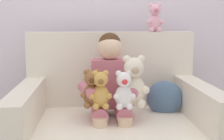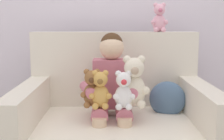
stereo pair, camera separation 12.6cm
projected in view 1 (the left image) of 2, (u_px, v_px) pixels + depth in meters
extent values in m
cube|color=silver|center=(108.00, 2.00, 2.63)|extent=(6.00, 0.10, 2.60)
cube|color=white|center=(116.00, 133.00, 1.99)|extent=(1.00, 0.84, 0.12)
cube|color=silver|center=(110.00, 69.00, 2.42)|extent=(1.28, 0.14, 0.58)
cube|color=silver|center=(25.00, 108.00, 1.92)|extent=(0.14, 0.84, 0.24)
cube|color=silver|center=(203.00, 104.00, 2.01)|extent=(0.14, 0.84, 0.24)
cube|color=#C66B7F|center=(110.00, 83.00, 2.16)|extent=(0.26, 0.16, 0.34)
sphere|color=beige|center=(110.00, 48.00, 2.12)|extent=(0.17, 0.17, 0.17)
sphere|color=#472D19|center=(110.00, 44.00, 2.13)|extent=(0.16, 0.16, 0.16)
cylinder|color=#C66B7F|center=(99.00, 112.00, 2.05)|extent=(0.11, 0.26, 0.11)
cylinder|color=#C66B7F|center=(123.00, 111.00, 2.07)|extent=(0.11, 0.26, 0.11)
cylinder|color=beige|center=(125.00, 140.00, 1.96)|extent=(0.09, 0.09, 0.30)
cylinder|color=#C66B7F|center=(87.00, 90.00, 2.04)|extent=(0.13, 0.27, 0.07)
cylinder|color=#C66B7F|center=(135.00, 89.00, 2.06)|extent=(0.13, 0.27, 0.07)
ellipsoid|color=brown|center=(92.00, 95.00, 1.98)|extent=(0.11, 0.10, 0.15)
sphere|color=brown|center=(92.00, 78.00, 1.95)|extent=(0.10, 0.10, 0.10)
sphere|color=#4C2D19|center=(92.00, 80.00, 1.91)|extent=(0.04, 0.04, 0.04)
sphere|color=brown|center=(86.00, 72.00, 1.94)|extent=(0.04, 0.04, 0.04)
sphere|color=brown|center=(83.00, 95.00, 1.94)|extent=(0.04, 0.04, 0.04)
sphere|color=brown|center=(87.00, 105.00, 1.94)|extent=(0.04, 0.04, 0.04)
sphere|color=brown|center=(97.00, 72.00, 1.95)|extent=(0.04, 0.04, 0.04)
sphere|color=brown|center=(101.00, 95.00, 1.95)|extent=(0.04, 0.04, 0.04)
sphere|color=brown|center=(97.00, 105.00, 1.94)|extent=(0.04, 0.04, 0.04)
ellipsoid|color=silver|center=(133.00, 90.00, 2.00)|extent=(0.15, 0.13, 0.20)
sphere|color=silver|center=(134.00, 68.00, 1.96)|extent=(0.13, 0.13, 0.13)
sphere|color=tan|center=(135.00, 70.00, 1.90)|extent=(0.05, 0.05, 0.05)
sphere|color=silver|center=(127.00, 59.00, 1.96)|extent=(0.05, 0.05, 0.05)
sphere|color=silver|center=(123.00, 90.00, 1.95)|extent=(0.05, 0.05, 0.05)
sphere|color=silver|center=(128.00, 104.00, 1.95)|extent=(0.06, 0.06, 0.06)
sphere|color=silver|center=(141.00, 59.00, 1.96)|extent=(0.05, 0.05, 0.05)
sphere|color=silver|center=(146.00, 90.00, 1.96)|extent=(0.05, 0.05, 0.05)
sphere|color=silver|center=(141.00, 104.00, 1.95)|extent=(0.06, 0.06, 0.06)
ellipsoid|color=gold|center=(101.00, 96.00, 1.95)|extent=(0.11, 0.10, 0.15)
sphere|color=gold|center=(101.00, 79.00, 1.92)|extent=(0.10, 0.10, 0.10)
sphere|color=brown|center=(101.00, 82.00, 1.88)|extent=(0.04, 0.04, 0.04)
sphere|color=gold|center=(95.00, 73.00, 1.92)|extent=(0.04, 0.04, 0.04)
sphere|color=gold|center=(92.00, 96.00, 1.92)|extent=(0.04, 0.04, 0.04)
sphere|color=gold|center=(96.00, 107.00, 1.91)|extent=(0.04, 0.04, 0.04)
sphere|color=gold|center=(106.00, 73.00, 1.92)|extent=(0.04, 0.04, 0.04)
sphere|color=gold|center=(109.00, 96.00, 1.92)|extent=(0.04, 0.04, 0.04)
sphere|color=gold|center=(106.00, 106.00, 1.92)|extent=(0.04, 0.04, 0.04)
ellipsoid|color=white|center=(124.00, 97.00, 1.94)|extent=(0.11, 0.10, 0.15)
sphere|color=white|center=(124.00, 80.00, 1.92)|extent=(0.10, 0.10, 0.10)
sphere|color=#DB333D|center=(125.00, 82.00, 1.87)|extent=(0.04, 0.04, 0.04)
sphere|color=white|center=(119.00, 73.00, 1.91)|extent=(0.04, 0.04, 0.04)
sphere|color=white|center=(116.00, 97.00, 1.91)|extent=(0.04, 0.04, 0.04)
sphere|color=white|center=(120.00, 107.00, 1.91)|extent=(0.04, 0.04, 0.04)
sphere|color=white|center=(129.00, 73.00, 1.92)|extent=(0.04, 0.04, 0.04)
sphere|color=white|center=(133.00, 96.00, 1.92)|extent=(0.04, 0.04, 0.04)
sphere|color=white|center=(129.00, 107.00, 1.91)|extent=(0.04, 0.04, 0.04)
ellipsoid|color=#EAA8BC|center=(155.00, 23.00, 2.39)|extent=(0.10, 0.09, 0.13)
sphere|color=#EAA8BC|center=(155.00, 10.00, 2.37)|extent=(0.09, 0.09, 0.09)
sphere|color=#CC6684|center=(156.00, 10.00, 2.33)|extent=(0.03, 0.03, 0.03)
sphere|color=#EAA8BC|center=(151.00, 5.00, 2.36)|extent=(0.03, 0.03, 0.03)
sphere|color=#EAA8BC|center=(149.00, 22.00, 2.36)|extent=(0.03, 0.03, 0.03)
sphere|color=#EAA8BC|center=(152.00, 30.00, 2.36)|extent=(0.04, 0.04, 0.04)
sphere|color=#EAA8BC|center=(159.00, 5.00, 2.37)|extent=(0.03, 0.03, 0.03)
sphere|color=#EAA8BC|center=(162.00, 22.00, 2.37)|extent=(0.03, 0.03, 0.03)
sphere|color=#EAA8BC|center=(159.00, 30.00, 2.36)|extent=(0.04, 0.04, 0.04)
ellipsoid|color=slate|center=(164.00, 98.00, 2.24)|extent=(0.28, 0.18, 0.26)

